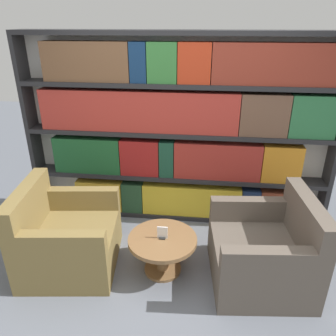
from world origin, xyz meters
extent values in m
plane|color=slate|center=(0.00, 0.00, 0.00)|extent=(14.00, 14.00, 0.00)
cube|color=silver|center=(0.00, 1.42, 1.09)|extent=(3.54, 0.05, 2.19)
cube|color=#262628|center=(-1.75, 1.29, 1.09)|extent=(0.05, 0.30, 2.19)
cube|color=#262628|center=(1.75, 1.29, 1.09)|extent=(0.05, 0.30, 2.19)
cube|color=#262628|center=(0.00, 1.29, 0.03)|extent=(3.44, 0.30, 0.05)
cube|color=#262628|center=(0.00, 1.29, 0.55)|extent=(3.44, 0.30, 0.05)
cube|color=#262628|center=(0.00, 1.29, 1.09)|extent=(3.44, 0.30, 0.05)
cube|color=#262628|center=(0.00, 1.29, 1.64)|extent=(3.44, 0.30, 0.05)
cube|color=#262628|center=(0.00, 1.29, 2.16)|extent=(3.44, 0.30, 0.05)
cube|color=gold|center=(-0.97, 1.27, 0.25)|extent=(0.58, 0.20, 0.39)
cube|color=#284D2F|center=(-0.55, 1.27, 0.25)|extent=(0.26, 0.20, 0.39)
cube|color=gold|center=(0.19, 1.27, 0.25)|extent=(1.20, 0.20, 0.39)
cube|color=navy|center=(0.91, 1.27, 0.25)|extent=(0.21, 0.20, 0.39)
cube|color=brown|center=(1.27, 1.27, 0.25)|extent=(0.50, 0.20, 0.39)
cube|color=#1E592D|center=(-1.08, 1.27, 0.79)|extent=(0.81, 0.20, 0.44)
cube|color=maroon|center=(-0.43, 1.27, 0.79)|extent=(0.46, 0.20, 0.44)
cube|color=#1B4A36|center=(-0.11, 1.27, 0.79)|extent=(0.17, 0.20, 0.44)
cube|color=#A42D26|center=(0.48, 1.27, 0.79)|extent=(1.00, 0.20, 0.44)
cube|color=orange|center=(1.20, 1.27, 0.79)|extent=(0.44, 0.20, 0.44)
cube|color=#B4352B|center=(-0.44, 1.27, 1.35)|extent=(2.24, 0.20, 0.46)
cube|color=brown|center=(0.94, 1.27, 1.35)|extent=(0.51, 0.20, 0.46)
cube|color=#2C6E40|center=(1.45, 1.27, 1.35)|extent=(0.48, 0.20, 0.46)
cube|color=brown|center=(-0.98, 1.27, 1.87)|extent=(0.95, 0.20, 0.41)
cube|color=navy|center=(-0.41, 1.27, 1.87)|extent=(0.18, 0.20, 0.41)
cube|color=#347736|center=(-0.16, 1.27, 1.87)|extent=(0.31, 0.20, 0.41)
cube|color=#BB351A|center=(0.18, 1.27, 1.87)|extent=(0.34, 0.20, 0.41)
cube|color=maroon|center=(1.01, 1.27, 1.87)|extent=(1.31, 0.20, 0.41)
cube|color=olive|center=(-0.96, 0.25, 0.21)|extent=(0.98, 1.01, 0.41)
cube|color=olive|center=(-1.32, 0.20, 0.64)|extent=(0.25, 0.93, 0.45)
cube|color=olive|center=(-0.84, -0.14, 0.53)|extent=(0.74, 0.21, 0.24)
cube|color=olive|center=(-0.93, 0.65, 0.53)|extent=(0.74, 0.21, 0.24)
cube|color=brown|center=(0.89, 0.25, 0.21)|extent=(0.96, 1.00, 0.41)
cube|color=brown|center=(1.25, 0.28, 0.64)|extent=(0.23, 0.92, 0.45)
cube|color=brown|center=(0.78, 0.64, 0.53)|extent=(0.74, 0.19, 0.24)
cube|color=brown|center=(0.86, -0.15, 0.53)|extent=(0.74, 0.19, 0.24)
cylinder|color=brown|center=(-0.03, 0.25, 0.17)|extent=(0.12, 0.12, 0.35)
cylinder|color=brown|center=(-0.03, 0.25, 0.01)|extent=(0.36, 0.36, 0.03)
cylinder|color=brown|center=(-0.03, 0.25, 0.37)|extent=(0.66, 0.66, 0.04)
cube|color=black|center=(-0.03, 0.25, 0.39)|extent=(0.06, 0.06, 0.01)
cube|color=white|center=(-0.03, 0.25, 0.45)|extent=(0.10, 0.01, 0.12)
camera|label=1|loc=(0.32, -2.29, 2.29)|focal=35.00mm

